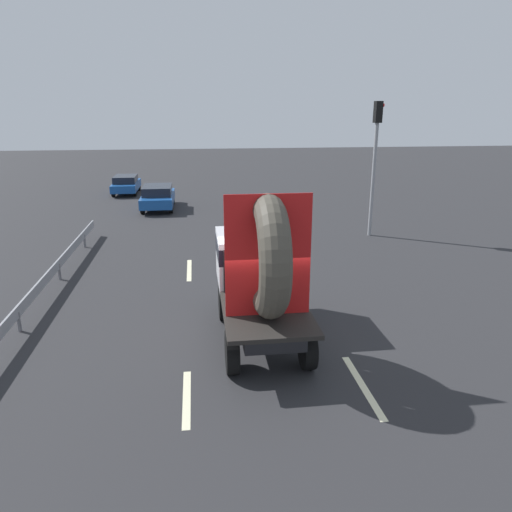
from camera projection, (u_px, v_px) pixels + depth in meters
The scene contains 10 objects.
ground_plane at pixel (260, 341), 12.11m from camera, with size 120.00×120.00×0.00m, color #28282B.
flatbed_truck at pixel (260, 267), 11.84m from camera, with size 2.02×4.80×3.93m.
distant_sedan at pixel (158, 196), 27.78m from camera, with size 1.79×4.17×1.36m.
traffic_light at pixel (375, 150), 21.04m from camera, with size 0.42×0.36×5.93m.
guardrail at pixel (41, 286), 14.39m from camera, with size 0.10×16.09×0.71m.
lane_dash_left_near at pixel (187, 398), 9.73m from camera, with size 2.05×0.16×0.01m, color beige.
lane_dash_left_far at pixel (189, 270), 17.42m from camera, with size 2.40×0.16×0.01m, color beige.
lane_dash_right_near at pixel (363, 386), 10.16m from camera, with size 2.46×0.16×0.01m, color beige.
lane_dash_right_far at pixel (290, 266), 17.80m from camera, with size 2.70×0.16×0.01m, color beige.
oncoming_car at pixel (126, 184), 32.76m from camera, with size 1.62×3.79×1.23m.
Camera 1 is at (-1.48, -10.82, 5.66)m, focal length 33.56 mm.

